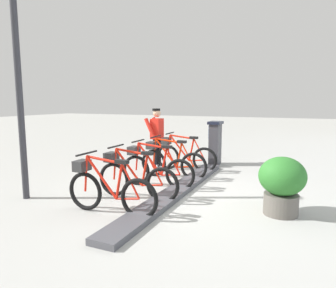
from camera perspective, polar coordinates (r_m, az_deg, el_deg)
ground_plane at (r=6.29m, az=1.62°, el=-9.24°), size 60.00×60.00×0.00m
dock_rail_base at (r=6.27m, az=1.63°, el=-8.80°), size 0.44×5.16×0.10m
payment_kiosk at (r=9.03m, az=8.82°, el=0.33°), size 0.36×0.52×1.28m
bike_docked_0 at (r=8.20m, az=2.87°, el=-2.05°), size 1.72×0.54×1.02m
bike_docked_1 at (r=7.41m, az=0.43°, el=-3.14°), size 1.72×0.54×1.02m
bike_docked_2 at (r=6.63m, az=-2.60°, el=-4.48°), size 1.72×0.54×1.02m
bike_docked_3 at (r=5.89m, az=-6.42°, el=-6.15°), size 1.72×0.54×1.02m
bike_docked_4 at (r=5.18m, az=-11.35°, el=-8.25°), size 1.72×0.54×1.02m
worker_near_rack at (r=8.54m, az=-2.14°, el=1.61°), size 0.47×0.64×1.66m
lamp_post at (r=6.38m, az=-26.57°, el=15.41°), size 0.32×0.32×4.29m
planter_bush at (r=5.37m, az=20.60°, el=-6.80°), size 0.76×0.76×0.97m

